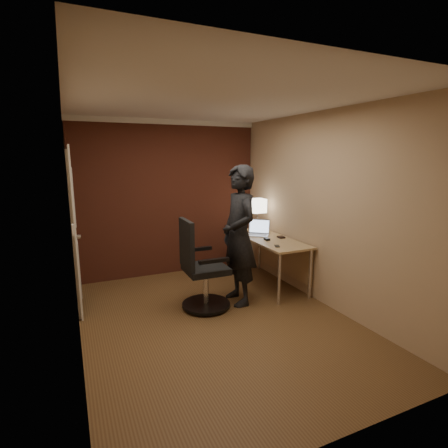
{
  "coord_description": "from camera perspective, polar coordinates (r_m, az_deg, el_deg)",
  "views": [
    {
      "loc": [
        -1.51,
        -3.58,
        1.93
      ],
      "look_at": [
        0.35,
        0.55,
        1.05
      ],
      "focal_mm": 28.0,
      "sensor_mm": 36.0,
      "label": 1
    }
  ],
  "objects": [
    {
      "name": "phone",
      "position": [
        4.79,
        8.67,
        -3.57
      ],
      "size": [
        0.1,
        0.13,
        0.01
      ],
      "primitive_type": "cube",
      "rotation": [
        0.0,
        0.0,
        -0.43
      ],
      "color": "black",
      "rests_on": "desk"
    },
    {
      "name": "office_chair",
      "position": [
        4.46,
        -3.89,
        -7.64
      ],
      "size": [
        0.62,
        0.64,
        1.15
      ],
      "color": "black",
      "rests_on": "ground"
    },
    {
      "name": "person",
      "position": [
        4.56,
        2.46,
        -1.9
      ],
      "size": [
        0.45,
        0.68,
        1.83
      ],
      "primitive_type": "imported",
      "rotation": [
        0.0,
        0.0,
        -1.59
      ],
      "color": "black",
      "rests_on": "ground"
    },
    {
      "name": "wallet",
      "position": [
        5.3,
        9.31,
        -2.13
      ],
      "size": [
        0.1,
        0.12,
        0.02
      ],
      "primitive_type": "cube",
      "rotation": [
        0.0,
        0.0,
        -0.11
      ],
      "color": "black",
      "rests_on": "desk"
    },
    {
      "name": "desk",
      "position": [
        5.32,
        7.92,
        -3.56
      ],
      "size": [
        0.6,
        1.5,
        0.73
      ],
      "color": "tan",
      "rests_on": "ground"
    },
    {
      "name": "laptop",
      "position": [
        5.45,
        5.61,
        -1.1
      ],
      "size": [
        0.42,
        0.41,
        0.23
      ],
      "color": "silver",
      "rests_on": "desk"
    },
    {
      "name": "mouse",
      "position": [
        5.12,
        7.02,
        -2.47
      ],
      "size": [
        0.07,
        0.1,
        0.03
      ],
      "primitive_type": "cube",
      "rotation": [
        0.0,
        0.0,
        -0.09
      ],
      "color": "black",
      "rests_on": "desk"
    },
    {
      "name": "room",
      "position": [
        5.3,
        -10.64,
        4.71
      ],
      "size": [
        4.0,
        4.0,
        4.0
      ],
      "color": "brown",
      "rests_on": "ground"
    },
    {
      "name": "desk_lamp",
      "position": [
        5.62,
        5.5,
        2.93
      ],
      "size": [
        0.22,
        0.22,
        0.54
      ],
      "color": "silver",
      "rests_on": "desk"
    }
  ]
}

